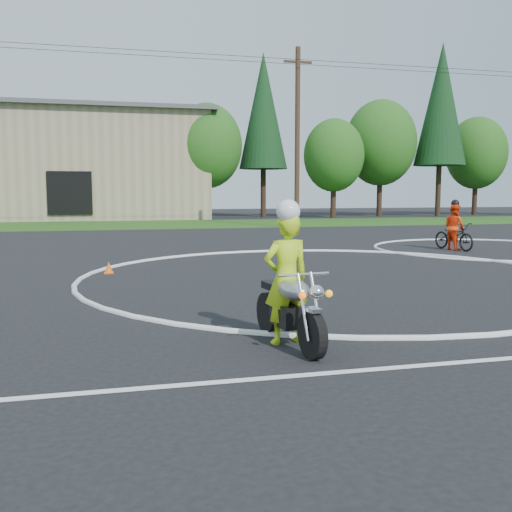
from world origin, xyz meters
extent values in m
plane|color=black|center=(0.00, 0.00, 0.00)|extent=(120.00, 120.00, 0.00)
cube|color=#1E4714|center=(0.00, 27.00, 0.01)|extent=(120.00, 10.00, 0.02)
torus|color=silver|center=(0.00, 3.00, 0.01)|extent=(12.12, 12.12, 0.12)
torus|color=silver|center=(8.00, 8.00, 0.01)|extent=(8.10, 8.10, 0.10)
cube|color=silver|center=(-3.00, -4.00, 0.01)|extent=(8.00, 0.12, 0.01)
cylinder|color=black|center=(-2.80, -3.41, 0.30)|extent=(0.20, 0.61, 0.60)
cylinder|color=black|center=(-2.99, -2.03, 0.30)|extent=(0.20, 0.61, 0.60)
cube|color=black|center=(-2.90, -2.67, 0.40)|extent=(0.35, 0.58, 0.30)
ellipsoid|color=#ABABB0|center=(-2.88, -2.87, 0.78)|extent=(0.44, 0.68, 0.28)
cube|color=black|center=(-2.94, -2.37, 0.74)|extent=(0.34, 0.63, 0.10)
cylinder|color=white|center=(-2.90, -3.35, 0.65)|extent=(0.09, 0.36, 0.80)
cylinder|color=silver|center=(-2.73, -3.32, 0.65)|extent=(0.09, 0.36, 0.80)
cube|color=silver|center=(-2.80, -3.43, 0.62)|extent=(0.17, 0.24, 0.05)
cylinder|color=white|center=(-2.84, -3.17, 1.02)|extent=(0.70, 0.13, 0.04)
sphere|color=white|center=(-2.79, -3.51, 0.85)|extent=(0.18, 0.18, 0.18)
sphere|color=#FF640C|center=(-2.97, -3.52, 0.82)|extent=(0.09, 0.09, 0.09)
sphere|color=orange|center=(-2.62, -3.47, 0.82)|extent=(0.09, 0.09, 0.09)
cylinder|color=white|center=(-2.80, -2.25, 0.30)|extent=(0.18, 0.80, 0.08)
imported|color=#B5DE17|center=(-2.90, -2.62, 0.88)|extent=(0.69, 0.50, 1.77)
sphere|color=white|center=(-2.89, -2.67, 1.79)|extent=(0.32, 0.32, 0.32)
imported|color=black|center=(6.62, 8.02, 0.49)|extent=(0.96, 1.95, 0.98)
imported|color=#FF3A0D|center=(6.62, 8.02, 0.81)|extent=(0.74, 0.89, 1.63)
sphere|color=black|center=(6.62, 8.02, 1.65)|extent=(0.28, 0.28, 0.28)
cone|color=#FF5E0D|center=(-5.27, 4.89, 0.15)|extent=(0.22, 0.22, 0.30)
cube|color=#FF5E0D|center=(-5.27, 4.89, 0.01)|extent=(0.24, 0.24, 0.03)
cube|color=black|center=(-8.00, 31.90, 2.00)|extent=(3.00, 0.16, 3.00)
cylinder|color=#382619|center=(2.00, 34.00, 1.62)|extent=(0.44, 0.44, 3.24)
ellipsoid|color=#1E5116|center=(2.00, 34.00, 5.58)|extent=(5.40, 5.40, 6.48)
cylinder|color=#382619|center=(7.00, 36.00, 1.98)|extent=(0.44, 0.44, 3.96)
cone|color=black|center=(7.00, 36.00, 8.63)|extent=(3.96, 3.96, 9.35)
cylinder|color=#382619|center=(12.00, 33.00, 1.44)|extent=(0.44, 0.44, 2.88)
ellipsoid|color=#1E5116|center=(12.00, 33.00, 4.96)|extent=(4.80, 4.80, 5.76)
cylinder|color=#382619|center=(17.00, 35.00, 1.80)|extent=(0.44, 0.44, 3.60)
ellipsoid|color=#1E5116|center=(17.00, 35.00, 6.20)|extent=(6.00, 6.00, 7.20)
cylinder|color=#382619|center=(22.00, 34.00, 2.16)|extent=(0.44, 0.44, 4.32)
cone|color=black|center=(22.00, 34.00, 9.42)|extent=(4.32, 4.32, 10.20)
cylinder|color=#382619|center=(27.00, 36.00, 1.62)|extent=(0.44, 0.44, 3.24)
ellipsoid|color=#1E5116|center=(27.00, 36.00, 5.58)|extent=(5.40, 5.40, 6.48)
cylinder|color=#382619|center=(-2.00, 35.00, 1.44)|extent=(0.44, 0.44, 2.88)
ellipsoid|color=#1E5116|center=(-2.00, 35.00, 4.96)|extent=(4.80, 4.80, 5.76)
cylinder|color=#473321|center=(5.00, 21.00, 5.00)|extent=(0.28, 0.28, 10.00)
cube|color=#473321|center=(5.00, 21.00, 9.20)|extent=(1.60, 0.12, 0.12)
cylinder|color=black|center=(-5.00, 20.45, 9.20)|extent=(20.00, 0.02, 0.02)
cylinder|color=black|center=(-5.00, 21.55, 9.20)|extent=(20.00, 0.02, 0.02)
cylinder|color=black|center=(15.00, 20.45, 9.20)|extent=(20.00, 0.02, 0.02)
cylinder|color=black|center=(15.00, 21.55, 9.20)|extent=(20.00, 0.02, 0.02)
camera|label=1|loc=(-5.13, -9.86, 2.04)|focal=40.00mm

